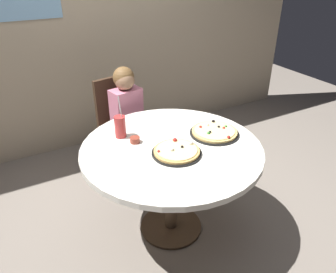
# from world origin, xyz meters

# --- Properties ---
(ground_plane) EXTENTS (8.00, 8.00, 0.00)m
(ground_plane) POSITION_xyz_m (0.00, 0.00, 0.00)
(ground_plane) COLOR slate
(wall_with_window) EXTENTS (5.20, 0.14, 2.90)m
(wall_with_window) POSITION_xyz_m (-0.00, 1.71, 1.45)
(wall_with_window) COLOR tan
(wall_with_window) RESTS_ON ground_plane
(dining_table) EXTENTS (1.25, 1.25, 0.75)m
(dining_table) POSITION_xyz_m (0.00, 0.00, 0.66)
(dining_table) COLOR silver
(dining_table) RESTS_ON ground_plane
(chair_wooden) EXTENTS (0.47, 0.47, 0.95)m
(chair_wooden) POSITION_xyz_m (-0.02, 0.93, 0.53)
(chair_wooden) COLOR #382619
(chair_wooden) RESTS_ON ground_plane
(diner_child) EXTENTS (0.32, 0.43, 1.08)m
(diner_child) POSITION_xyz_m (0.01, 0.75, 0.48)
(diner_child) COLOR #3F4766
(diner_child) RESTS_ON ground_plane
(pizza_veggie) EXTENTS (0.33, 0.33, 0.05)m
(pizza_veggie) POSITION_xyz_m (-0.02, -0.10, 0.77)
(pizza_veggie) COLOR black
(pizza_veggie) RESTS_ON dining_table
(pizza_cheese) EXTENTS (0.36, 0.36, 0.05)m
(pizza_cheese) POSITION_xyz_m (0.36, -0.00, 0.77)
(pizza_cheese) COLOR black
(pizza_cheese) RESTS_ON dining_table
(soda_cup) EXTENTS (0.08, 0.08, 0.31)m
(soda_cup) POSITION_xyz_m (-0.26, 0.29, 0.83)
(soda_cup) COLOR #B73333
(soda_cup) RESTS_ON dining_table
(sauce_bowl) EXTENTS (0.07, 0.07, 0.04)m
(sauce_bowl) POSITION_xyz_m (-0.20, 0.17, 0.77)
(sauce_bowl) COLOR brown
(sauce_bowl) RESTS_ON dining_table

